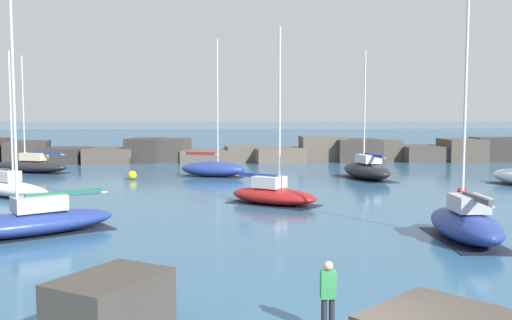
{
  "coord_description": "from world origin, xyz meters",
  "views": [
    {
      "loc": [
        -2.75,
        -11.52,
        5.14
      ],
      "look_at": [
        -0.77,
        29.86,
        1.67
      ],
      "focal_mm": 40.0,
      "sensor_mm": 36.0,
      "label": 1
    }
  ],
  "objects_px": {
    "sailboat_moored_2": "(7,187)",
    "mooring_buoy_far_side": "(462,192)",
    "sailboat_moored_7": "(31,165)",
    "mooring_buoy_orange_near": "(132,175)",
    "sailboat_moored_6": "(213,168)",
    "sailboat_moored_1": "(466,223)",
    "sailboat_moored_0": "(367,170)",
    "sailboat_moored_5": "(32,221)",
    "person_on_rocks": "(328,293)",
    "sailboat_moored_4": "(273,194)"
  },
  "relations": [
    {
      "from": "sailboat_moored_1",
      "to": "sailboat_moored_4",
      "type": "height_order",
      "value": "sailboat_moored_1"
    },
    {
      "from": "sailboat_moored_7",
      "to": "mooring_buoy_far_side",
      "type": "xyz_separation_m",
      "value": [
        31.1,
        -15.28,
        -0.35
      ]
    },
    {
      "from": "sailboat_moored_0",
      "to": "mooring_buoy_far_side",
      "type": "distance_m",
      "value": 10.03
    },
    {
      "from": "sailboat_moored_7",
      "to": "person_on_rocks",
      "type": "bearing_deg",
      "value": -62.19
    },
    {
      "from": "sailboat_moored_4",
      "to": "person_on_rocks",
      "type": "height_order",
      "value": "sailboat_moored_4"
    },
    {
      "from": "sailboat_moored_6",
      "to": "sailboat_moored_7",
      "type": "relative_size",
      "value": 1.1
    },
    {
      "from": "sailboat_moored_5",
      "to": "sailboat_moored_6",
      "type": "distance_m",
      "value": 22.52
    },
    {
      "from": "mooring_buoy_orange_near",
      "to": "person_on_rocks",
      "type": "distance_m",
      "value": 32.48
    },
    {
      "from": "sailboat_moored_2",
      "to": "mooring_buoy_orange_near",
      "type": "distance_m",
      "value": 10.54
    },
    {
      "from": "mooring_buoy_far_side",
      "to": "person_on_rocks",
      "type": "distance_m",
      "value": 24.2
    },
    {
      "from": "sailboat_moored_5",
      "to": "sailboat_moored_7",
      "type": "bearing_deg",
      "value": 108.92
    },
    {
      "from": "sailboat_moored_7",
      "to": "mooring_buoy_far_side",
      "type": "relative_size",
      "value": 12.74
    },
    {
      "from": "sailboat_moored_0",
      "to": "sailboat_moored_5",
      "type": "relative_size",
      "value": 1.03
    },
    {
      "from": "sailboat_moored_1",
      "to": "mooring_buoy_orange_near",
      "type": "distance_m",
      "value": 27.51
    },
    {
      "from": "sailboat_moored_1",
      "to": "sailboat_moored_2",
      "type": "relative_size",
      "value": 1.18
    },
    {
      "from": "sailboat_moored_7",
      "to": "sailboat_moored_1",
      "type": "bearing_deg",
      "value": -45.76
    },
    {
      "from": "sailboat_moored_7",
      "to": "mooring_buoy_orange_near",
      "type": "bearing_deg",
      "value": -29.37
    },
    {
      "from": "sailboat_moored_7",
      "to": "sailboat_moored_2",
      "type": "bearing_deg",
      "value": -76.58
    },
    {
      "from": "sailboat_moored_4",
      "to": "person_on_rocks",
      "type": "distance_m",
      "value": 18.74
    },
    {
      "from": "mooring_buoy_orange_near",
      "to": "sailboat_moored_4",
      "type": "bearing_deg",
      "value": -51.18
    },
    {
      "from": "sailboat_moored_6",
      "to": "sailboat_moored_7",
      "type": "bearing_deg",
      "value": 166.38
    },
    {
      "from": "sailboat_moored_7",
      "to": "mooring_buoy_far_side",
      "type": "height_order",
      "value": "sailboat_moored_7"
    },
    {
      "from": "sailboat_moored_1",
      "to": "sailboat_moored_4",
      "type": "bearing_deg",
      "value": 126.55
    },
    {
      "from": "sailboat_moored_6",
      "to": "mooring_buoy_far_side",
      "type": "distance_m",
      "value": 19.3
    },
    {
      "from": "sailboat_moored_6",
      "to": "sailboat_moored_1",
      "type": "bearing_deg",
      "value": -65.22
    },
    {
      "from": "sailboat_moored_0",
      "to": "sailboat_moored_1",
      "type": "relative_size",
      "value": 0.95
    },
    {
      "from": "sailboat_moored_6",
      "to": "mooring_buoy_orange_near",
      "type": "height_order",
      "value": "sailboat_moored_6"
    },
    {
      "from": "sailboat_moored_5",
      "to": "sailboat_moored_6",
      "type": "bearing_deg",
      "value": 71.99
    },
    {
      "from": "sailboat_moored_0",
      "to": "sailboat_moored_1",
      "type": "height_order",
      "value": "sailboat_moored_1"
    },
    {
      "from": "sailboat_moored_2",
      "to": "sailboat_moored_7",
      "type": "height_order",
      "value": "sailboat_moored_7"
    },
    {
      "from": "mooring_buoy_orange_near",
      "to": "sailboat_moored_6",
      "type": "bearing_deg",
      "value": 14.15
    },
    {
      "from": "sailboat_moored_2",
      "to": "sailboat_moored_1",
      "type": "bearing_deg",
      "value": -29.75
    },
    {
      "from": "sailboat_moored_2",
      "to": "mooring_buoy_far_side",
      "type": "xyz_separation_m",
      "value": [
        27.79,
        -1.39,
        -0.3
      ]
    },
    {
      "from": "mooring_buoy_orange_near",
      "to": "sailboat_moored_7",
      "type": "bearing_deg",
      "value": 150.63
    },
    {
      "from": "sailboat_moored_6",
      "to": "person_on_rocks",
      "type": "xyz_separation_m",
      "value": [
        3.56,
        -32.54,
        0.29
      ]
    },
    {
      "from": "mooring_buoy_far_side",
      "to": "person_on_rocks",
      "type": "bearing_deg",
      "value": -119.58
    },
    {
      "from": "sailboat_moored_5",
      "to": "person_on_rocks",
      "type": "relative_size",
      "value": 5.64
    },
    {
      "from": "sailboat_moored_0",
      "to": "person_on_rocks",
      "type": "distance_m",
      "value": 31.5
    },
    {
      "from": "sailboat_moored_2",
      "to": "sailboat_moored_7",
      "type": "distance_m",
      "value": 14.28
    },
    {
      "from": "sailboat_moored_7",
      "to": "sailboat_moored_5",
      "type": "bearing_deg",
      "value": -71.08
    },
    {
      "from": "sailboat_moored_5",
      "to": "sailboat_moored_7",
      "type": "xyz_separation_m",
      "value": [
        -8.64,
        25.2,
        0.03
      ]
    },
    {
      "from": "sailboat_moored_4",
      "to": "mooring_buoy_orange_near",
      "type": "bearing_deg",
      "value": 128.82
    },
    {
      "from": "sailboat_moored_5",
      "to": "sailboat_moored_7",
      "type": "distance_m",
      "value": 26.64
    },
    {
      "from": "sailboat_moored_0",
      "to": "sailboat_moored_7",
      "type": "bearing_deg",
      "value": 167.81
    },
    {
      "from": "sailboat_moored_6",
      "to": "mooring_buoy_orange_near",
      "type": "bearing_deg",
      "value": -165.85
    },
    {
      "from": "sailboat_moored_0",
      "to": "sailboat_moored_6",
      "type": "distance_m",
      "value": 12.07
    },
    {
      "from": "mooring_buoy_far_side",
      "to": "sailboat_moored_6",
      "type": "bearing_deg",
      "value": 143.44
    },
    {
      "from": "sailboat_moored_0",
      "to": "sailboat_moored_4",
      "type": "distance_m",
      "value": 14.22
    },
    {
      "from": "sailboat_moored_4",
      "to": "sailboat_moored_5",
      "type": "bearing_deg",
      "value": -144.5
    },
    {
      "from": "person_on_rocks",
      "to": "sailboat_moored_4",
      "type": "bearing_deg",
      "value": 89.5
    }
  ]
}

